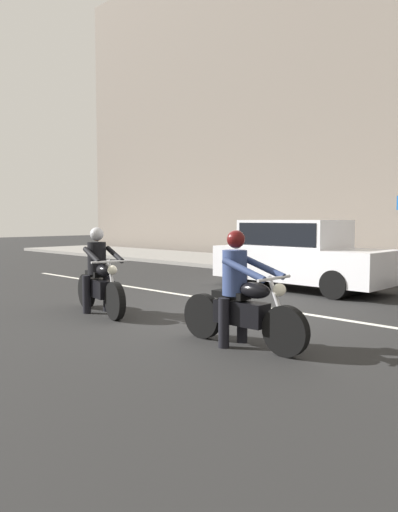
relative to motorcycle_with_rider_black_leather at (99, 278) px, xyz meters
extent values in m
plane|color=#252525|center=(1.60, 1.69, -0.65)|extent=(80.00, 80.00, 0.00)
cube|color=silver|center=(2.00, 2.59, -0.64)|extent=(18.00, 0.14, 0.01)
cylinder|color=black|center=(0.71, -0.16, -0.32)|extent=(0.67, 0.27, 0.66)
cylinder|color=black|center=(-0.68, 0.15, -0.32)|extent=(0.67, 0.27, 0.66)
cylinder|color=silver|center=(0.59, -0.14, 0.02)|extent=(0.34, 0.13, 0.73)
cube|color=black|center=(0.01, 0.00, -0.18)|extent=(0.83, 0.45, 0.32)
ellipsoid|color=black|center=(0.23, -0.05, 0.17)|extent=(0.52, 0.34, 0.22)
cube|color=black|center=(-0.16, 0.04, 0.07)|extent=(0.56, 0.35, 0.10)
cylinder|color=silver|center=(0.53, -0.12, 0.35)|extent=(0.20, 0.69, 0.04)
sphere|color=silver|center=(0.61, -0.14, 0.21)|extent=(0.17, 0.17, 0.17)
cylinder|color=silver|center=(-0.24, 0.22, -0.30)|extent=(0.70, 0.23, 0.07)
cylinder|color=black|center=(-0.17, -0.17, -0.30)|extent=(0.18, 0.18, 0.70)
cylinder|color=black|center=(-0.08, 0.22, -0.30)|extent=(0.18, 0.18, 0.70)
cylinder|color=black|center=(-0.10, 0.02, 0.37)|extent=(0.41, 0.41, 0.59)
cylinder|color=black|center=(0.17, -0.27, 0.45)|extent=(0.68, 0.24, 0.28)
cylinder|color=black|center=(0.26, 0.16, 0.45)|extent=(0.68, 0.24, 0.28)
sphere|color=tan|center=(-0.08, 0.02, 0.79)|extent=(0.20, 0.20, 0.20)
sphere|color=#B7B7BC|center=(-0.08, 0.02, 0.82)|extent=(0.25, 0.25, 0.25)
cylinder|color=black|center=(4.11, 0.00, -0.32)|extent=(0.66, 0.13, 0.65)
cylinder|color=black|center=(2.69, -0.03, -0.32)|extent=(0.66, 0.13, 0.65)
cylinder|color=silver|center=(3.99, 0.00, 0.01)|extent=(0.34, 0.06, 0.72)
cube|color=black|center=(3.40, -0.02, -0.18)|extent=(0.79, 0.29, 0.32)
ellipsoid|color=black|center=(3.62, -0.01, 0.15)|extent=(0.48, 0.25, 0.22)
cube|color=black|center=(3.22, -0.02, 0.05)|extent=(0.52, 0.25, 0.10)
cylinder|color=silver|center=(3.93, -0.01, 0.34)|extent=(0.05, 0.70, 0.04)
sphere|color=silver|center=(4.01, 0.00, 0.20)|extent=(0.17, 0.17, 0.17)
cylinder|color=silver|center=(3.10, 0.14, -0.30)|extent=(0.70, 0.08, 0.07)
cylinder|color=black|center=(3.26, -0.22, -0.31)|extent=(0.15, 0.15, 0.68)
cylinder|color=black|center=(3.26, 0.18, -0.31)|extent=(0.15, 0.15, 0.68)
cylinder|color=navy|center=(3.28, -0.02, 0.36)|extent=(0.35, 0.35, 0.62)
cylinder|color=navy|center=(3.61, -0.23, 0.44)|extent=(0.68, 0.10, 0.30)
cylinder|color=navy|center=(3.60, 0.21, 0.44)|extent=(0.68, 0.10, 0.30)
sphere|color=tan|center=(3.30, -0.02, 0.79)|extent=(0.20, 0.20, 0.20)
sphere|color=#510F0F|center=(3.30, -0.02, 0.82)|extent=(0.25, 0.25, 0.25)
cube|color=silver|center=(0.96, 5.28, -0.01)|extent=(4.36, 1.76, 0.80)
cube|color=silver|center=(0.74, 5.28, 0.73)|extent=(2.40, 1.62, 0.68)
cube|color=black|center=(0.74, 5.28, 0.73)|extent=(2.21, 1.65, 0.54)
cylinder|color=black|center=(2.31, 5.28, -0.33)|extent=(0.64, 1.82, 0.64)
cylinder|color=black|center=(-0.39, 5.28, -0.33)|extent=(0.64, 1.82, 0.64)
camera|label=1|loc=(7.62, -5.15, 1.09)|focal=34.51mm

